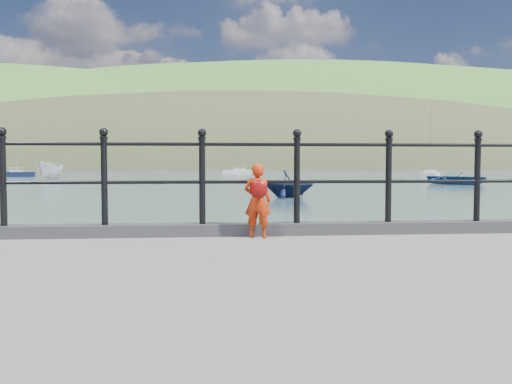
{
  "coord_description": "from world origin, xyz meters",
  "views": [
    {
      "loc": [
        -0.57,
        -6.95,
        1.91
      ],
      "look_at": [
        0.07,
        -0.2,
        1.55
      ],
      "focal_mm": 38.0,
      "sensor_mm": 36.0,
      "label": 1
    }
  ],
  "objects": [
    {
      "name": "child",
      "position": [
        0.07,
        -0.41,
        1.47
      ],
      "size": [
        0.39,
        0.34,
        0.91
      ],
      "rotation": [
        0.0,
        0.0,
        2.81
      ],
      "color": "red",
      "rests_on": "quay"
    },
    {
      "name": "launch_blue",
      "position": [
        22.51,
        40.65,
        0.59
      ],
      "size": [
        6.43,
        6.97,
        1.18
      ],
      "primitive_type": "imported",
      "rotation": [
        0.0,
        0.0,
        0.55
      ],
      "color": "navy",
      "rests_on": "ground"
    },
    {
      "name": "ground",
      "position": [
        0.0,
        0.0,
        0.0
      ],
      "size": [
        600.0,
        600.0,
        0.0
      ],
      "primitive_type": "plane",
      "color": "#2D4251",
      "rests_on": "ground"
    },
    {
      "name": "far_shore",
      "position": [
        38.34,
        239.41,
        -22.57
      ],
      "size": [
        830.0,
        200.0,
        156.0
      ],
      "color": "#333A21",
      "rests_on": "ground"
    },
    {
      "name": "sailboat_left",
      "position": [
        -27.99,
        75.12,
        0.34
      ],
      "size": [
        5.02,
        1.96,
        7.14
      ],
      "rotation": [
        0.0,
        0.0,
        0.09
      ],
      "color": "black",
      "rests_on": "ground"
    },
    {
      "name": "launch_white",
      "position": [
        -18.82,
        59.14,
        1.08
      ],
      "size": [
        2.77,
        5.82,
        2.16
      ],
      "primitive_type": "imported",
      "rotation": [
        0.0,
        0.0,
        -0.12
      ],
      "color": "silver",
      "rests_on": "ground"
    },
    {
      "name": "launch_navy",
      "position": [
        4.1,
        23.25,
        0.78
      ],
      "size": [
        3.85,
        3.71,
        1.55
      ],
      "primitive_type": "imported",
      "rotation": [
        0.0,
        0.0,
        1.02
      ],
      "color": "black",
      "rests_on": "ground"
    },
    {
      "name": "sailboat_deep",
      "position": [
        5.9,
        95.81,
        0.34
      ],
      "size": [
        6.29,
        2.97,
        8.97
      ],
      "rotation": [
        0.0,
        0.0,
        -0.2
      ],
      "color": "silver",
      "rests_on": "ground"
    },
    {
      "name": "kerb",
      "position": [
        0.0,
        -0.15,
        1.07
      ],
      "size": [
        60.0,
        0.3,
        0.15
      ],
      "primitive_type": "cube",
      "color": "#28282B",
      "rests_on": "quay"
    },
    {
      "name": "sailboat_far",
      "position": [
        30.72,
        65.87,
        0.34
      ],
      "size": [
        5.31,
        7.36,
        10.31
      ],
      "rotation": [
        0.0,
        0.0,
        1.06
      ],
      "color": "silver",
      "rests_on": "ground"
    },
    {
      "name": "railing",
      "position": [
        0.0,
        -0.15,
        1.82
      ],
      "size": [
        18.11,
        0.11,
        1.2
      ],
      "color": "black",
      "rests_on": "kerb"
    }
  ]
}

